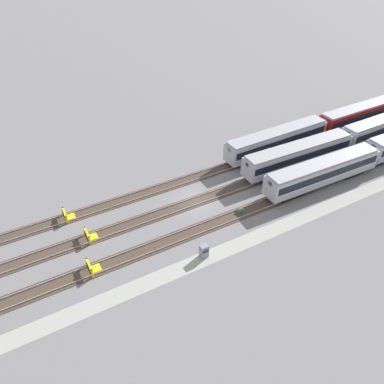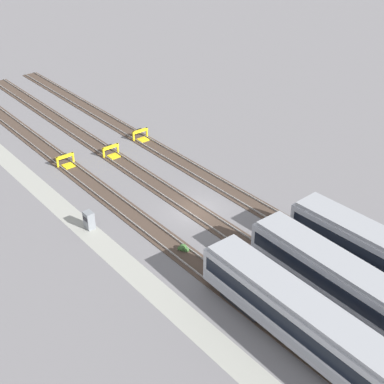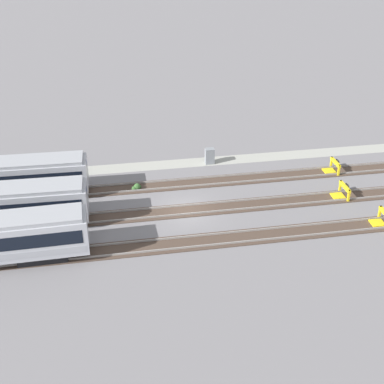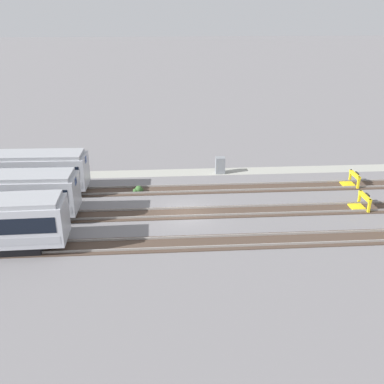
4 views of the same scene
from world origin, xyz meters
TOP-DOWN VIEW (x-y plane):
  - ground_plane at (0.00, 0.00)m, footprint 400.00×400.00m
  - service_walkway at (0.00, -9.17)m, footprint 54.00×2.00m
  - rail_track_nearest at (0.00, -4.82)m, footprint 90.00×2.23m
  - rail_track_near_inner at (0.00, 0.00)m, footprint 90.00×2.24m
  - rail_track_middle at (0.00, 4.82)m, footprint 90.00×2.23m
  - subway_car_front_row_leftmost at (17.16, 0.05)m, footprint 18.06×3.24m
  - subway_car_back_row_leftmost at (17.16, -4.86)m, footprint 18.06×3.24m
  - bumper_stop_nearest_track at (-15.23, -4.82)m, footprint 1.34×2.00m
  - bumper_stop_near_inner_track at (-14.05, 0.00)m, footprint 1.34×2.00m
  - bumper_stop_middle_track at (-15.42, 4.81)m, footprint 1.37×2.01m
  - electrical_cabinet at (-3.81, -8.75)m, footprint 0.90×0.73m
  - weed_clump at (3.87, -4.52)m, footprint 0.92×0.70m

SIDE VIEW (x-z plane):
  - ground_plane at x=0.00m, z-range 0.00..0.00m
  - service_walkway at x=0.00m, z-range 0.00..0.01m
  - rail_track_nearest at x=0.00m, z-range -0.06..0.15m
  - rail_track_near_inner at x=0.00m, z-range -0.06..0.15m
  - rail_track_middle at x=0.00m, z-range -0.06..0.15m
  - weed_clump at x=3.87m, z-range -0.08..0.56m
  - bumper_stop_nearest_track at x=-15.23m, z-range -0.10..1.12m
  - bumper_stop_near_inner_track at x=-14.05m, z-range -0.10..1.12m
  - bumper_stop_middle_track at x=-15.42m, z-range -0.10..1.12m
  - electrical_cabinet at x=-3.81m, z-range 0.00..1.60m
  - subway_car_front_row_leftmost at x=17.16m, z-range 0.19..3.89m
  - subway_car_back_row_leftmost at x=17.16m, z-range 0.19..3.89m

